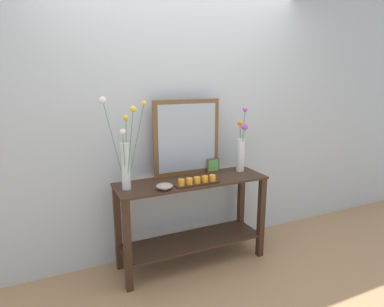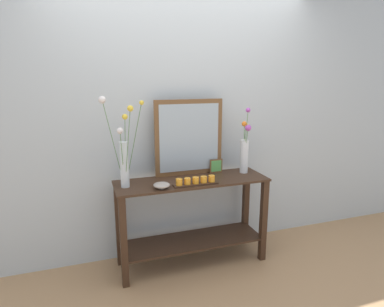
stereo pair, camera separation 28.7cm
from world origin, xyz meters
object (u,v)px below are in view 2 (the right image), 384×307
at_px(vase_right, 245,150).
at_px(console_table, 192,213).
at_px(candle_tray, 196,181).
at_px(decorative_bowl, 162,185).
at_px(mirror_leaning, 189,138).
at_px(picture_frame_small, 216,166).
at_px(tall_vase_left, 123,153).

bearing_deg(vase_right, console_table, -173.64).
bearing_deg(candle_tray, console_table, 84.39).
bearing_deg(decorative_bowl, mirror_leaning, 42.85).
bearing_deg(vase_right, picture_frame_small, 161.51).
relative_size(console_table, tall_vase_left, 1.82).
distance_m(console_table, picture_frame_small, 0.51).
bearing_deg(vase_right, candle_tray, -160.74).
height_order(mirror_leaning, decorative_bowl, mirror_leaning).
xyz_separation_m(mirror_leaning, tall_vase_left, (-0.63, -0.19, -0.06)).
relative_size(picture_frame_small, decorative_bowl, 0.95).
bearing_deg(console_table, candle_tray, -95.61).
bearing_deg(tall_vase_left, console_table, 0.67).
height_order(tall_vase_left, picture_frame_small, tall_vase_left).
height_order(picture_frame_small, decorative_bowl, picture_frame_small).
height_order(vase_right, candle_tray, vase_right).
xyz_separation_m(vase_right, picture_frame_small, (-0.26, 0.09, -0.15)).
height_order(tall_vase_left, vase_right, tall_vase_left).
bearing_deg(tall_vase_left, picture_frame_small, 9.78).
bearing_deg(vase_right, decorative_bowl, -167.05).
distance_m(console_table, tall_vase_left, 0.86).
distance_m(mirror_leaning, decorative_bowl, 0.57).
distance_m(vase_right, decorative_bowl, 0.91).
bearing_deg(console_table, mirror_leaning, 79.71).
bearing_deg(picture_frame_small, decorative_bowl, -154.94).
relative_size(tall_vase_left, vase_right, 1.20).
bearing_deg(mirror_leaning, candle_tray, -98.31).
relative_size(candle_tray, picture_frame_small, 2.97).
height_order(console_table, decorative_bowl, decorative_bowl).
bearing_deg(console_table, decorative_bowl, -156.30).
distance_m(console_table, decorative_bowl, 0.49).
bearing_deg(mirror_leaning, picture_frame_small, -7.98).
height_order(tall_vase_left, candle_tray, tall_vase_left).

